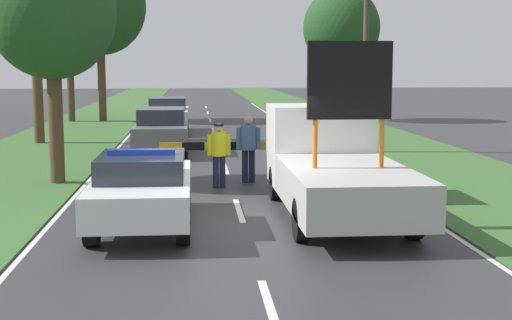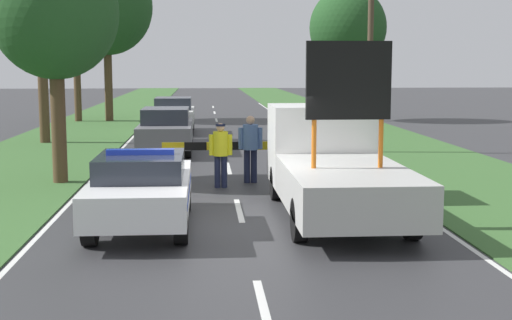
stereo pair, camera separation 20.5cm
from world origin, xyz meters
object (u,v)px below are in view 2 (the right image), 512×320
(roadside_tree_mid_right, at_px, (348,28))
(work_truck, at_px, (332,164))
(police_officer, at_px, (221,149))
(police_car, at_px, (142,188))
(traffic_cone_near_police, at_px, (177,173))
(roadside_tree_near_right, at_px, (54,14))
(utility_pole, at_px, (371,26))
(roadside_tree_near_left, at_px, (106,7))
(traffic_cone_centre_front, at_px, (146,183))
(roadside_tree_mid_left, at_px, (76,28))
(queued_car_van_white, at_px, (174,114))
(queued_car_suv_grey, at_px, (166,130))
(pedestrian_civilian, at_px, (250,144))
(road_barrier, at_px, (229,148))

(roadside_tree_mid_right, bearing_deg, work_truck, -102.15)
(work_truck, distance_m, police_officer, 3.95)
(police_car, distance_m, work_truck, 3.97)
(traffic_cone_near_police, bearing_deg, police_car, -95.93)
(roadside_tree_mid_right, bearing_deg, roadside_tree_near_right, -120.27)
(utility_pole, bearing_deg, roadside_tree_near_left, 126.13)
(roadside_tree_near_right, bearing_deg, traffic_cone_centre_front, -38.28)
(roadside_tree_mid_left, bearing_deg, queued_car_van_white, -51.37)
(roadside_tree_mid_left, height_order, roadside_tree_mid_right, roadside_tree_mid_right)
(traffic_cone_near_police, xyz_separation_m, queued_car_suv_grey, (-0.61, 6.77, 0.49))
(work_truck, bearing_deg, roadside_tree_mid_left, -67.32)
(pedestrian_civilian, distance_m, roadside_tree_mid_left, 22.57)
(work_truck, height_order, roadside_tree_mid_right, roadside_tree_mid_right)
(police_car, height_order, police_officer, police_officer)
(pedestrian_civilian, bearing_deg, utility_pole, 30.85)
(roadside_tree_near_left, bearing_deg, police_car, -81.38)
(pedestrian_civilian, xyz_separation_m, roadside_tree_mid_right, (6.62, 20.12, 3.99))
(police_car, distance_m, roadside_tree_mid_right, 26.98)
(police_officer, distance_m, roadside_tree_near_left, 22.92)
(roadside_tree_near_left, relative_size, roadside_tree_near_right, 1.43)
(traffic_cone_centre_front, xyz_separation_m, roadside_tree_near_left, (-3.72, 22.50, 5.83))
(work_truck, bearing_deg, queued_car_suv_grey, -67.50)
(queued_car_suv_grey, height_order, roadside_tree_near_left, roadside_tree_near_left)
(roadside_tree_near_right, bearing_deg, road_barrier, 2.14)
(roadside_tree_near_left, bearing_deg, queued_car_suv_grey, -75.19)
(roadside_tree_near_left, distance_m, utility_pole, 18.51)
(police_car, xyz_separation_m, pedestrian_civilian, (2.40, 4.95, 0.28))
(work_truck, bearing_deg, roadside_tree_mid_right, -100.28)
(work_truck, bearing_deg, road_barrier, -64.00)
(utility_pole, bearing_deg, traffic_cone_centre_front, -133.17)
(traffic_cone_near_police, relative_size, traffic_cone_centre_front, 1.11)
(roadside_tree_mid_right, height_order, utility_pole, utility_pole)
(pedestrian_civilian, distance_m, utility_pole, 8.28)
(roadside_tree_mid_right, bearing_deg, police_car, -109.79)
(police_officer, relative_size, utility_pole, 0.19)
(road_barrier, distance_m, utility_pole, 8.34)
(pedestrian_civilian, xyz_separation_m, roadside_tree_near_left, (-6.32, 20.93, 5.10))
(queued_car_suv_grey, bearing_deg, police_officer, 103.39)
(queued_car_van_white, height_order, roadside_tree_near_left, roadside_tree_near_left)
(pedestrian_civilian, distance_m, roadside_tree_near_left, 22.45)
(queued_car_suv_grey, xyz_separation_m, roadside_tree_near_left, (-3.81, 14.40, 5.31))
(road_barrier, height_order, police_officer, police_officer)
(road_barrier, relative_size, queued_car_van_white, 0.79)
(queued_car_suv_grey, xyz_separation_m, roadside_tree_near_right, (-2.44, -6.24, 3.54))
(pedestrian_civilian, bearing_deg, roadside_tree_near_left, 84.58)
(police_officer, relative_size, roadside_tree_mid_right, 0.23)
(work_truck, distance_m, roadside_tree_mid_right, 24.96)
(roadside_tree_near_left, bearing_deg, utility_pole, -53.87)
(work_truck, height_order, utility_pole, utility_pole)
(police_officer, bearing_deg, roadside_tree_mid_left, -91.85)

